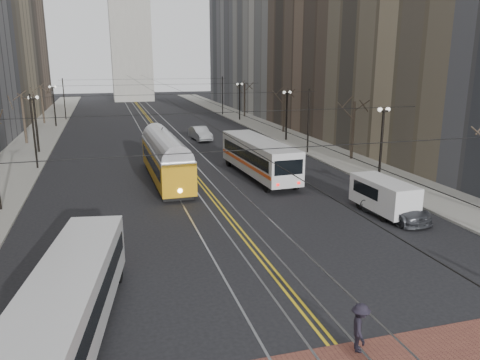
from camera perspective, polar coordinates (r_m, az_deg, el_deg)
ground at (r=17.83m, az=9.69°, el=-17.54°), size 260.00×260.00×0.00m
sidewalk_left at (r=59.80m, az=-23.76°, el=4.27°), size 5.00×140.00×0.15m
sidewalk_right at (r=63.16m, az=4.38°, el=5.93°), size 5.00×140.00×0.15m
streetcar_rails at (r=59.66m, az=-9.31°, el=5.22°), size 4.80×130.00×0.02m
centre_lines at (r=59.66m, az=-9.31°, el=5.22°), size 0.42×130.00×0.01m
building_right_mid at (r=68.18m, az=13.22°, el=20.51°), size 16.00×20.00×34.00m
building_right_far at (r=105.18m, az=2.04°, el=20.24°), size 16.00×20.00×40.00m
lamp_posts at (r=43.32m, az=-6.81°, el=5.61°), size 27.60×57.20×5.60m
street_trees at (r=49.68m, az=-8.05°, el=6.70°), size 31.68×53.28×5.60m
trolley_wires at (r=49.15m, az=-8.02°, el=7.76°), size 25.96×120.00×6.60m
transit_bus at (r=17.47m, az=-19.83°, el=-13.95°), size 3.93×10.83×2.65m
streetcar at (r=37.47m, az=-9.03°, el=2.12°), size 2.57×12.77×3.00m
rear_bus at (r=38.40m, az=2.28°, el=2.63°), size 3.13×11.83×3.06m
cargo_van at (r=30.42m, az=17.09°, el=-2.03°), size 2.06×4.99×2.18m
sedan_grey at (r=50.86m, az=1.56°, el=4.69°), size 1.89×4.53×1.53m
sedan_silver at (r=56.66m, az=-4.86°, el=5.68°), size 2.20×4.97×1.59m
sedan_parked at (r=30.02m, az=18.22°, el=-3.03°), size 2.74×5.36×1.49m
pedestrian_d at (r=16.56m, az=14.42°, el=-17.03°), size 0.98×1.25×1.70m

